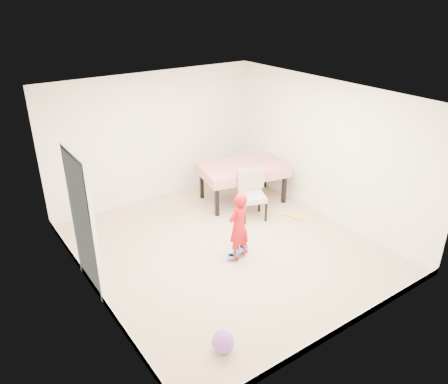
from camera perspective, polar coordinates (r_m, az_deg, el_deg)
ground at (r=7.52m, az=0.25°, el=-7.29°), size 5.00×5.00×0.00m
ceiling at (r=6.50m, az=0.29°, el=12.25°), size 4.50×5.00×0.04m
wall_back at (r=8.91m, az=-9.02°, el=7.02°), size 4.50×0.04×2.60m
wall_front at (r=5.31m, az=16.02°, el=-6.99°), size 4.50×0.04×2.60m
wall_left at (r=6.03m, az=-17.35°, el=-3.07°), size 0.04×5.00×2.60m
wall_right at (r=8.30m, az=13.01°, el=5.30°), size 0.04×5.00×2.60m
door at (r=6.41m, az=-17.85°, el=-4.16°), size 0.11×0.94×2.11m
baseboard_back at (r=9.38m, az=-8.54°, el=-0.17°), size 4.50×0.02×0.12m
baseboard_front at (r=6.04m, az=14.64°, el=-17.06°), size 4.50×0.02×0.12m
baseboard_left at (r=6.68m, az=-16.05°, el=-12.51°), size 0.02×5.00×0.12m
baseboard_right at (r=8.80m, az=12.27°, el=-2.29°), size 0.02×5.00×0.12m
dining_table at (r=8.96m, az=2.43°, el=1.20°), size 1.85×1.38×0.78m
dining_chair at (r=8.26m, az=3.76°, el=-0.46°), size 0.69×0.74×0.94m
skateboard at (r=7.31m, az=1.79°, el=-7.99°), size 0.55×0.35×0.08m
child at (r=6.95m, az=1.92°, el=-4.73°), size 0.46×0.35×1.14m
balloon at (r=5.59m, az=-0.14°, el=-18.99°), size 0.28×0.28×0.28m
foam_toy at (r=8.53m, az=8.94°, el=-3.13°), size 0.19×0.40×0.06m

